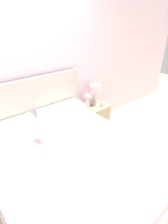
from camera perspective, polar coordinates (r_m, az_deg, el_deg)
ground_plane at (r=3.21m, az=-15.22°, el=-11.07°), size 12.00×12.00×0.00m
wall_back at (r=2.67m, az=-19.46°, el=11.92°), size 8.00×0.06×2.60m
bed at (r=2.33m, az=-4.96°, el=-17.10°), size 1.78×2.12×1.23m
nightstand at (r=3.45m, az=3.52°, el=-1.78°), size 0.47×0.40×0.51m
table_lamp at (r=3.29m, az=3.50°, el=7.20°), size 0.21×0.21×0.40m
flower_vase at (r=3.21m, az=1.18°, el=4.32°), size 0.14×0.14×0.28m
alarm_clock at (r=3.33m, az=6.10°, el=2.57°), size 0.07×0.04×0.07m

